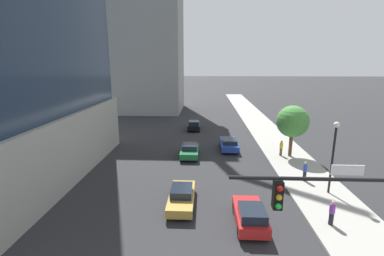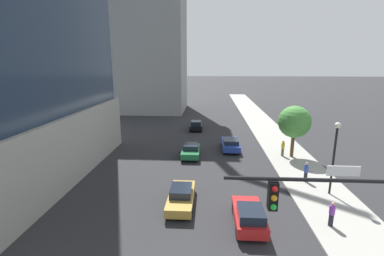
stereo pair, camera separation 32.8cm
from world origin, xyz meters
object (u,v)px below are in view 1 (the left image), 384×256
(car_red, at_px, (250,215))
(pedestrian_blue_shirt, at_px, (305,171))
(car_blue, at_px, (229,144))
(car_black, at_px, (194,125))
(street_tree, at_px, (293,122))
(traffic_light_pole, at_px, (346,217))
(street_lamp, at_px, (334,147))
(car_gold, at_px, (182,196))
(car_green, at_px, (190,150))
(construction_building, at_px, (147,21))
(pedestrian_yellow_shirt, at_px, (281,148))
(pedestrian_purple_shirt, at_px, (332,213))

(car_red, bearing_deg, pedestrian_blue_shirt, 49.88)
(car_blue, relative_size, car_black, 1.12)
(street_tree, height_order, car_blue, street_tree)
(car_blue, xyz_separation_m, pedestrian_blue_shirt, (5.64, -8.77, 0.32))
(traffic_light_pole, distance_m, car_red, 7.79)
(traffic_light_pole, xyz_separation_m, street_lamp, (4.59, 10.97, -0.77))
(car_blue, distance_m, car_black, 10.48)
(traffic_light_pole, xyz_separation_m, car_gold, (-6.62, 8.80, -3.93))
(car_blue, relative_size, car_green, 1.12)
(car_blue, relative_size, pedestrian_blue_shirt, 2.71)
(car_blue, bearing_deg, street_lamp, -58.30)
(construction_building, xyz_separation_m, street_lamp, (21.29, -37.51, -14.21))
(construction_building, bearing_deg, car_green, -70.99)
(car_gold, distance_m, car_blue, 13.83)
(construction_building, xyz_separation_m, car_blue, (14.54, -26.59, -17.33))
(pedestrian_blue_shirt, bearing_deg, street_lamp, -62.88)
(car_blue, relative_size, car_red, 1.16)
(construction_building, bearing_deg, traffic_light_pole, -71.00)
(traffic_light_pole, relative_size, car_gold, 1.39)
(traffic_light_pole, distance_m, car_black, 32.30)
(car_green, bearing_deg, car_black, 90.00)
(pedestrian_yellow_shirt, bearing_deg, traffic_light_pole, -99.35)
(pedestrian_blue_shirt, bearing_deg, construction_building, 119.72)
(street_tree, relative_size, car_blue, 1.18)
(street_tree, xyz_separation_m, car_gold, (-10.78, -10.69, -3.25))
(traffic_light_pole, relative_size, car_green, 1.56)
(car_black, bearing_deg, construction_building, 120.49)
(construction_building, height_order, pedestrian_purple_shirt, construction_building)
(car_blue, bearing_deg, car_black, 115.22)
(car_gold, bearing_deg, car_green, 90.00)
(car_gold, relative_size, pedestrian_purple_shirt, 2.91)
(car_black, distance_m, pedestrian_purple_shirt, 26.52)
(traffic_light_pole, distance_m, car_green, 20.71)
(street_tree, bearing_deg, pedestrian_purple_shirt, -95.80)
(car_green, bearing_deg, pedestrian_yellow_shirt, 2.07)
(street_lamp, relative_size, car_gold, 1.22)
(pedestrian_yellow_shirt, height_order, pedestrian_blue_shirt, pedestrian_blue_shirt)
(traffic_light_pole, xyz_separation_m, car_red, (-2.15, 6.42, -3.85))
(car_green, bearing_deg, car_blue, 30.76)
(construction_building, distance_m, car_red, 47.75)
(car_blue, bearing_deg, car_red, -90.00)
(car_red, relative_size, car_green, 0.97)
(street_lamp, height_order, car_green, street_lamp)
(street_tree, bearing_deg, pedestrian_yellow_shirt, 173.82)
(construction_building, xyz_separation_m, pedestrian_blue_shirt, (20.19, -35.37, -17.02))
(traffic_light_pole, relative_size, street_tree, 1.17)
(construction_building, distance_m, car_green, 35.47)
(street_lamp, bearing_deg, pedestrian_yellow_shirt, 99.00)
(construction_building, bearing_deg, pedestrian_yellow_shirt, -55.42)
(street_tree, relative_size, car_black, 1.32)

